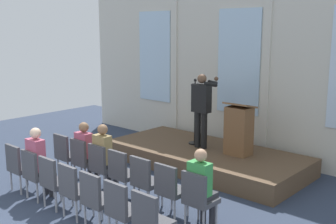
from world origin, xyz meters
TOP-DOWN VIEW (x-y plane):
  - rear_partition at (0.03, 6.25)m, footprint 10.50×0.14m
  - stage_platform at (0.00, 4.92)m, footprint 4.56×2.08m
  - speaker at (-0.15, 4.95)m, footprint 0.52×0.69m
  - mic_stand at (-0.46, 5.10)m, footprint 0.28×0.28m
  - lectern at (0.78, 5.05)m, footprint 0.60×0.48m
  - chair_r0_c0 at (-1.76, 2.38)m, footprint 0.46×0.44m
  - chair_r0_c1 at (-1.17, 2.38)m, footprint 0.46×0.44m
  - audience_r0_c1 at (-1.17, 2.46)m, footprint 0.36×0.39m
  - chair_r0_c2 at (-0.59, 2.38)m, footprint 0.46×0.44m
  - audience_r0_c2 at (-0.59, 2.46)m, footprint 0.36×0.39m
  - chair_r0_c3 at (0.00, 2.38)m, footprint 0.46×0.44m
  - chair_r0_c4 at (0.59, 2.38)m, footprint 0.46×0.44m
  - chair_r0_c5 at (1.17, 2.38)m, footprint 0.46×0.44m
  - chair_r0_c6 at (1.76, 2.38)m, footprint 0.46×0.44m
  - audience_r0_c6 at (1.76, 2.46)m, footprint 0.36×0.39m
  - chair_r1_c0 at (-1.76, 1.31)m, footprint 0.46×0.44m
  - chair_r1_c1 at (-1.17, 1.31)m, footprint 0.46×0.44m
  - audience_r1_c1 at (-1.17, 1.39)m, footprint 0.36×0.39m
  - chair_r1_c2 at (-0.59, 1.31)m, footprint 0.46×0.44m
  - chair_r1_c3 at (0.00, 1.31)m, footprint 0.46×0.44m
  - chair_r1_c4 at (0.59, 1.31)m, footprint 0.46×0.44m
  - chair_r1_c5 at (1.17, 1.31)m, footprint 0.46×0.44m
  - chair_r1_c6 at (1.76, 1.31)m, footprint 0.46×0.44m

SIDE VIEW (x-z plane):
  - stage_platform at x=0.00m, z-range 0.00..0.41m
  - chair_r0_c0 at x=-1.76m, z-range 0.06..1.00m
  - chair_r0_c1 at x=-1.17m, z-range 0.06..1.00m
  - chair_r0_c2 at x=-0.59m, z-range 0.06..1.00m
  - chair_r0_c3 at x=0.00m, z-range 0.06..1.00m
  - chair_r0_c4 at x=0.59m, z-range 0.06..1.00m
  - chair_r0_c5 at x=1.17m, z-range 0.06..1.00m
  - chair_r0_c6 at x=1.76m, z-range 0.06..1.00m
  - chair_r1_c0 at x=-1.76m, z-range 0.06..1.00m
  - chair_r1_c1 at x=-1.17m, z-range 0.06..1.00m
  - chair_r1_c2 at x=-0.59m, z-range 0.06..1.00m
  - chair_r1_c3 at x=0.00m, z-range 0.06..1.00m
  - chair_r1_c4 at x=0.59m, z-range 0.06..1.00m
  - chair_r1_c5 at x=1.17m, z-range 0.06..1.00m
  - chair_r1_c6 at x=1.76m, z-range 0.06..1.00m
  - audience_r0_c1 at x=-1.17m, z-range 0.07..1.35m
  - audience_r0_c6 at x=1.76m, z-range 0.07..1.37m
  - audience_r0_c2 at x=-0.59m, z-range 0.07..1.39m
  - mic_stand at x=-0.46m, z-range -0.03..1.52m
  - audience_r1_c1 at x=-1.17m, z-range 0.07..1.42m
  - lectern at x=0.78m, z-range 0.38..1.54m
  - speaker at x=-0.15m, z-range 0.55..2.25m
  - rear_partition at x=0.03m, z-range 0.01..4.45m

